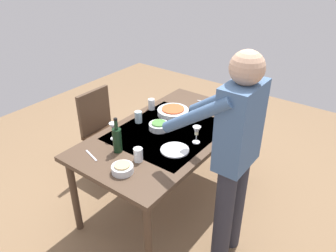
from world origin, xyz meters
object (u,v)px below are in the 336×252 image
Objects in this scene: serving_bowl_pasta at (173,112)px; side_bowl_salad at (159,126)px; water_cup_near_left at (138,155)px; dinner_plate_near at (175,150)px; person_server at (234,152)px; wine_bottle at (117,139)px; water_cup_far_left at (151,104)px; dining_table at (168,138)px; wine_glass_left at (197,132)px; side_bowl_bread at (122,168)px; water_cup_near_right at (138,117)px; dinner_plate_far at (228,114)px; wine_glass_right at (113,128)px; chair_near at (102,127)px.

side_bowl_salad is at bearing 12.28° from serving_bowl_pasta.
dinner_plate_near is (-0.28, 0.14, -0.05)m from water_cup_near_left.
person_server is 5.63× the size of serving_bowl_pasta.
wine_bottle is 0.79m from water_cup_far_left.
water_cup_near_left reaches higher than serving_bowl_pasta.
dining_table is 7.38× the size of dinner_plate_near.
dinner_plate_near is (-0.00, -0.50, -0.18)m from person_server.
wine_glass_left is 0.69m from side_bowl_bread.
person_server is 1.07m from water_cup_near_right.
wine_glass_left is at bearing 87.52° from dining_table.
water_cup_far_left reaches higher than dinner_plate_far.
water_cup_far_left is (-0.25, -0.39, 0.13)m from dining_table.
wine_glass_right is at bearing -126.07° from wine_bottle.
wine_glass_right is at bearing -127.87° from side_bowl_bread.
serving_bowl_pasta is at bearing -178.52° from wine_bottle.
water_cup_far_left is (-0.74, -0.26, -0.06)m from wine_bottle.
side_bowl_bread is at bearing 14.96° from side_bowl_salad.
water_cup_near_right is at bearing -138.87° from water_cup_near_left.
person_server is 11.19× the size of wine_glass_left.
side_bowl_bread is at bearing 0.62° from water_cup_near_left.
side_bowl_bread is at bearing 52.13° from wine_glass_right.
dining_table is 0.48m from water_cup_far_left.
wine_bottle is 0.46m from dinner_plate_near.
wine_glass_left is at bearing 162.27° from side_bowl_bread.
wine_glass_right is 0.35m from water_cup_near_right.
water_cup_far_left is at bearing -61.85° from dinner_plate_far.
wine_glass_left is 0.94× the size of side_bowl_bread.
water_cup_far_left is (-0.28, -0.07, 0.00)m from water_cup_near_right.
wine_glass_left is (-0.21, -0.43, -0.08)m from person_server.
wine_glass_right is at bearing -29.79° from side_bowl_salad.
side_bowl_salad is 0.78× the size of dinner_plate_far.
wine_glass_left is 0.66× the size of dinner_plate_far.
chair_near is 0.94m from wine_bottle.
water_cup_near_left is at bearing 32.76° from water_cup_far_left.
side_bowl_salad is (-0.01, 0.23, -0.02)m from water_cup_near_right.
water_cup_near_left is 1.00× the size of water_cup_far_left.
wine_glass_right reaches higher than side_bowl_bread.
side_bowl_salad is (-0.47, -0.17, -0.02)m from water_cup_near_left.
wine_bottle reaches higher than wine_glass_right.
person_server is 7.34× the size of dinner_plate_near.
side_bowl_bread is (0.29, 0.38, -0.07)m from wine_glass_right.
dining_table is 15.56× the size of water_cup_near_right.
chair_near is 0.76m from wine_glass_right.
dinner_plate_near is (0.46, 0.62, -0.05)m from water_cup_far_left.
side_bowl_salad reaches higher than dining_table.
dining_table is 0.35m from wine_glass_left.
chair_near is at bearing -97.40° from person_server.
side_bowl_salad is 0.37m from dinner_plate_near.
water_cup_near_left is (0.48, -0.21, -0.05)m from wine_glass_left.
chair_near is (0.01, -0.85, -0.18)m from dining_table.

